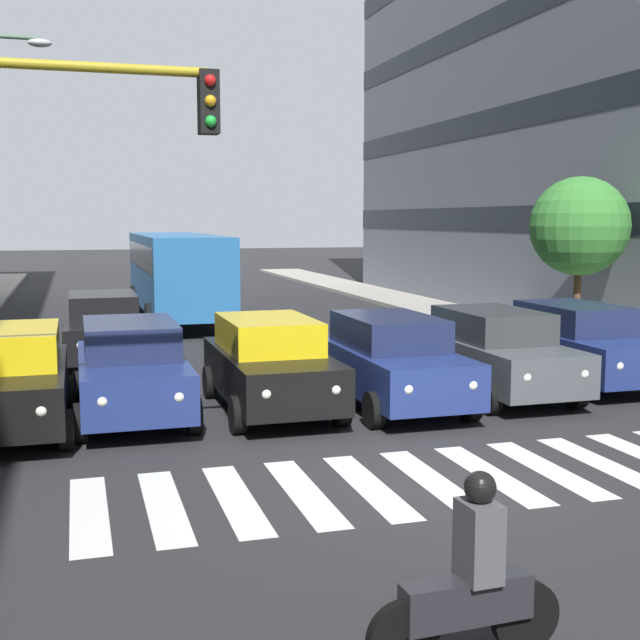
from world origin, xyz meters
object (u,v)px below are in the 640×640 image
object	(u,v)px
motorcycle_with_rider	(470,585)
car_5	(10,379)
car_0	(578,343)
car_4	(131,369)
car_1	(495,352)
car_row2_0	(104,328)
bus_behind_traffic	(176,267)
car_2	(391,360)
street_tree_1	(580,226)
car_3	(270,363)

from	to	relation	value
motorcycle_with_rider	car_5	bearing A→B (deg)	-65.36
car_0	car_5	bearing A→B (deg)	3.88
car_4	motorcycle_with_rider	size ratio (longest dim) A/B	2.61
car_0	car_1	world-z (taller)	same
car_5	motorcycle_with_rider	bearing A→B (deg)	114.64
car_row2_0	bus_behind_traffic	size ratio (longest dim) A/B	0.42
car_1	car_2	xyz separation A→B (m)	(2.37, 0.35, 0.00)
car_5	street_tree_1	world-z (taller)	street_tree_1
car_2	car_row2_0	size ratio (longest dim) A/B	1.00
car_3	car_row2_0	size ratio (longest dim) A/B	1.00
motorcycle_with_rider	street_tree_1	bearing A→B (deg)	-126.28
car_4	car_row2_0	distance (m)	5.95
car_5	car_0	bearing A→B (deg)	-176.12
car_1	car_3	distance (m)	4.65
car_2	car_3	size ratio (longest dim) A/B	1.00
bus_behind_traffic	street_tree_1	xyz separation A→B (m)	(-9.82, 9.49, 1.48)
car_1	car_row2_0	distance (m)	9.59
bus_behind_traffic	car_2	bearing A→B (deg)	98.80
bus_behind_traffic	street_tree_1	bearing A→B (deg)	135.97
car_2	car_1	bearing A→B (deg)	-171.68
car_4	motorcycle_with_rider	xyz separation A→B (m)	(-2.03, 9.21, -0.24)
car_3	motorcycle_with_rider	size ratio (longest dim) A/B	2.61
car_2	motorcycle_with_rider	size ratio (longest dim) A/B	2.61
car_5	bus_behind_traffic	xyz separation A→B (m)	(-4.51, -14.67, 0.97)
car_0	car_2	world-z (taller)	same
car_1	car_5	bearing A→B (deg)	1.63
car_5	car_1	bearing A→B (deg)	-178.37
car_1	car_5	distance (m)	9.16
car_1	street_tree_1	bearing A→B (deg)	-136.35
car_4	car_row2_0	size ratio (longest dim) A/B	1.00
car_2	car_5	size ratio (longest dim) A/B	1.00
car_1	street_tree_1	distance (m)	7.55
car_1	car_row2_0	size ratio (longest dim) A/B	1.00
motorcycle_with_rider	street_tree_1	size ratio (longest dim) A/B	0.37
bus_behind_traffic	car_5	bearing A→B (deg)	72.92
car_5	car_3	bearing A→B (deg)	-177.23
car_4	car_row2_0	bearing A→B (deg)	-87.31
car_3	motorcycle_with_rider	bearing A→B (deg)	87.06
car_1	bus_behind_traffic	bearing A→B (deg)	-72.11
car_5	motorcycle_with_rider	size ratio (longest dim) A/B	2.61
car_1	car_3	size ratio (longest dim) A/B	1.00
car_row2_0	car_0	bearing A→B (deg)	150.17
car_0	motorcycle_with_rider	xyz separation A→B (m)	(7.38, 9.59, -0.24)
car_3	car_2	bearing A→B (deg)	172.43
car_1	car_row2_0	world-z (taller)	same
car_0	street_tree_1	size ratio (longest dim) A/B	0.98
car_0	car_3	size ratio (longest dim) A/B	1.00
car_2	motorcycle_with_rider	distance (m)	9.16
car_3	car_4	distance (m)	2.50
street_tree_1	car_4	bearing A→B (deg)	21.28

